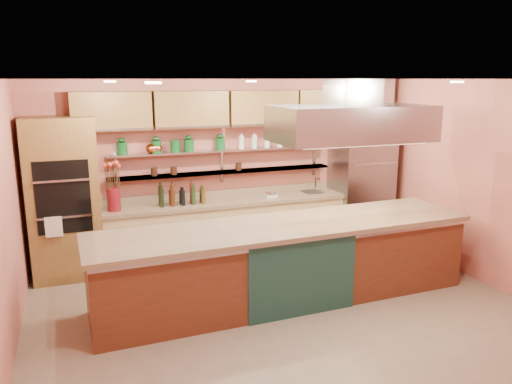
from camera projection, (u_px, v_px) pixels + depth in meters
name	position (u px, v px, depth m)	size (l,w,h in m)	color
floor	(285.00, 314.00, 6.09)	(6.00, 5.00, 0.02)	gray
ceiling	(288.00, 79.00, 5.47)	(6.00, 5.00, 0.02)	black
wall_back	(224.00, 167.00, 8.06)	(6.00, 0.04, 2.80)	#C96D5E
wall_front	(430.00, 284.00, 3.49)	(6.00, 0.04, 2.80)	#C96D5E
wall_right	(488.00, 184.00, 6.79)	(0.04, 5.00, 2.80)	#C96D5E
oven_stack	(64.00, 199.00, 7.00)	(0.95, 0.64, 2.30)	brown
refrigerator	(361.00, 183.00, 8.61)	(0.95, 0.72, 2.10)	gray
back_counter	(228.00, 228.00, 7.98)	(3.84, 0.64, 0.93)	tan
wall_shelf_lower	(224.00, 172.00, 7.94)	(3.60, 0.26, 0.03)	#A6A8AD
wall_shelf_upper	(223.00, 150.00, 7.86)	(3.60, 0.26, 0.03)	#A6A8AD
upper_cabinets	(227.00, 109.00, 7.69)	(4.60, 0.36, 0.55)	brown
range_hood	(351.00, 123.00, 6.33)	(2.00, 1.00, 0.45)	#A6A8AD
ceiling_downlights	(281.00, 82.00, 5.66)	(4.00, 2.80, 0.02)	#FFE5A5
island	(284.00, 262.00, 6.41)	(4.84, 1.05, 1.01)	brown
flower_vase	(114.00, 199.00, 7.21)	(0.19, 0.19, 0.33)	maroon
oil_bottle_cluster	(182.00, 197.00, 7.56)	(0.75, 0.22, 0.24)	black
kitchen_scale	(271.00, 194.00, 8.06)	(0.18, 0.13, 0.10)	beige
bar_faucet	(315.00, 185.00, 8.43)	(0.03, 0.03, 0.24)	silver
copper_kettle	(152.00, 148.00, 7.46)	(0.18, 0.18, 0.14)	#D66331
green_canister	(175.00, 146.00, 7.58)	(0.15, 0.15, 0.18)	#0F491C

